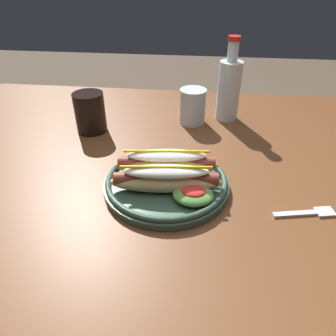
{
  "coord_description": "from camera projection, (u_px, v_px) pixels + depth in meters",
  "views": [
    {
      "loc": [
        0.14,
        -0.61,
        1.15
      ],
      "look_at": [
        0.08,
        -0.05,
        0.77
      ],
      "focal_mm": 33.21,
      "sensor_mm": 36.0,
      "label": 1
    }
  ],
  "objects": [
    {
      "name": "glass_bottle",
      "position": [
        229.0,
        88.0,
        0.91
      ],
      "size": [
        0.07,
        0.07,
        0.24
      ],
      "color": "silver",
      "rests_on": "dining_table"
    },
    {
      "name": "water_cup",
      "position": [
        193.0,
        106.0,
        0.91
      ],
      "size": [
        0.08,
        0.08,
        0.1
      ],
      "primitive_type": "cylinder",
      "color": "silver",
      "rests_on": "dining_table"
    },
    {
      "name": "hot_dog_plate",
      "position": [
        167.0,
        178.0,
        0.65
      ],
      "size": [
        0.27,
        0.27,
        0.08
      ],
      "color": "#334C3D",
      "rests_on": "dining_table"
    },
    {
      "name": "ground_plane",
      "position": [
        149.0,
        330.0,
        1.16
      ],
      "size": [
        8.0,
        8.0,
        0.0
      ],
      "primitive_type": "plane",
      "color": "brown"
    },
    {
      "name": "dining_table",
      "position": [
        141.0,
        194.0,
        0.79
      ],
      "size": [
        1.3,
        1.03,
        0.74
      ],
      "color": "brown",
      "rests_on": "ground_plane"
    },
    {
      "name": "fork",
      "position": [
        309.0,
        213.0,
        0.6
      ],
      "size": [
        0.12,
        0.04,
        0.0
      ],
      "rotation": [
        0.0,
        0.0,
        0.21
      ],
      "color": "silver",
      "rests_on": "dining_table"
    },
    {
      "name": "soda_cup",
      "position": [
        90.0,
        112.0,
        0.86
      ],
      "size": [
        0.08,
        0.08,
        0.11
      ],
      "primitive_type": "cylinder",
      "color": "black",
      "rests_on": "dining_table"
    }
  ]
}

